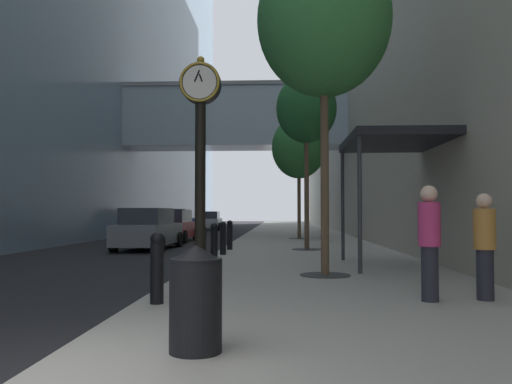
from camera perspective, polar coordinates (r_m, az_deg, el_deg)
name	(u,v)px	position (r m, az deg, el deg)	size (l,w,h in m)	color
ground_plane	(243,237)	(31.14, -1.42, -5.00)	(110.00, 110.00, 0.00)	black
sidewalk_right	(295,234)	(34.07, 4.29, -4.64)	(6.33, 80.00, 0.14)	#9E998E
street_clock	(200,156)	(10.71, -6.14, 3.94)	(0.84, 0.55, 4.59)	black
bollard_nearest	(157,266)	(8.04, -10.81, -8.00)	(0.21, 0.21, 1.08)	black
bollard_third	(202,246)	(12.45, -5.94, -5.96)	(0.21, 0.21, 1.08)	black
bollard_fourth	(214,241)	(14.68, -4.61, -5.39)	(0.21, 0.21, 1.08)	black
bollard_fifth	(223,237)	(16.91, -3.64, -4.97)	(0.21, 0.21, 1.08)	black
bollard_sixth	(230,234)	(19.14, -2.89, -4.65)	(0.21, 0.21, 1.08)	black
street_tree_near	(324,21)	(12.17, 7.46, 18.10)	(2.96, 2.96, 7.32)	#333335
street_tree_mid_near	(306,110)	(19.57, 5.55, 9.00)	(2.23, 2.23, 6.50)	#333335
street_tree_mid_far	(299,148)	(27.20, 4.73, 4.88)	(2.83, 2.83, 6.38)	#333335
trash_bin	(196,297)	(5.26, -6.63, -11.38)	(0.53, 0.53, 1.05)	black
pedestrian_walking	(485,243)	(8.93, 23.79, -5.19)	(0.43, 0.43, 1.67)	#23232D
pedestrian_by_clock	(429,239)	(8.50, 18.49, -4.93)	(0.38, 0.38, 1.79)	#23232D
storefront_awning	(392,143)	(13.80, 14.72, 5.21)	(2.40, 3.60, 3.30)	black
car_blue_near	(178,222)	(37.45, -8.57, -3.23)	(1.97, 4.46, 1.74)	navy
car_white_mid	(209,221)	(43.93, -5.21, -3.18)	(2.21, 4.30, 1.57)	silver
car_red_far	(172,226)	(26.95, -9.23, -3.72)	(2.17, 4.64, 1.62)	#AD191E
car_grey_trailing	(148,229)	(21.50, -11.73, -4.04)	(2.11, 4.69, 1.67)	slate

